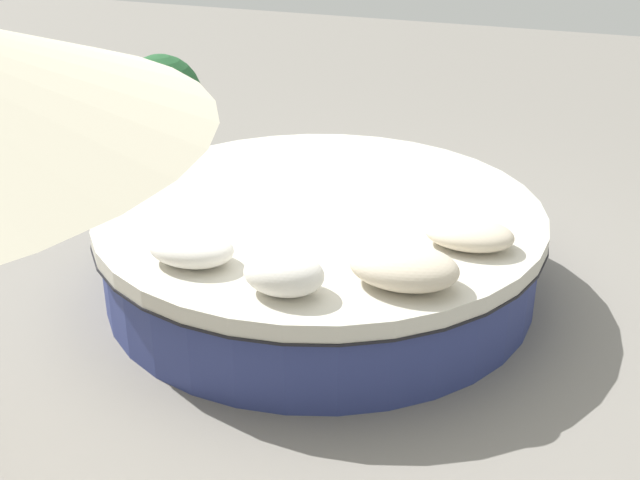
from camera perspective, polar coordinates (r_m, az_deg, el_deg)
The scene contains 7 objects.
ground_plane at distance 5.39m, azimuth 0.00°, elevation -3.13°, with size 16.00×16.00×0.00m, color gray.
round_bed at distance 5.26m, azimuth 0.00°, elevation -0.46°, with size 2.71×2.71×0.55m.
throw_pillow_0 at distance 4.52m, azimuth -8.58°, elevation -0.57°, with size 0.47×0.33×0.16m, color white.
throw_pillow_1 at distance 4.18m, azimuth -2.43°, elevation -2.26°, with size 0.41×0.31×0.20m, color white.
throw_pillow_2 at distance 4.27m, azimuth 5.61°, elevation -1.81°, with size 0.56×0.39×0.20m, color beige.
throw_pillow_3 at distance 4.71m, azimuth 9.91°, elevation 0.39°, with size 0.49×0.33×0.15m, color beige.
planter at distance 7.10m, azimuth -10.44°, elevation 8.77°, with size 0.64×0.64×0.98m.
Camera 1 is at (-1.51, 4.45, 2.64)m, focal length 48.01 mm.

